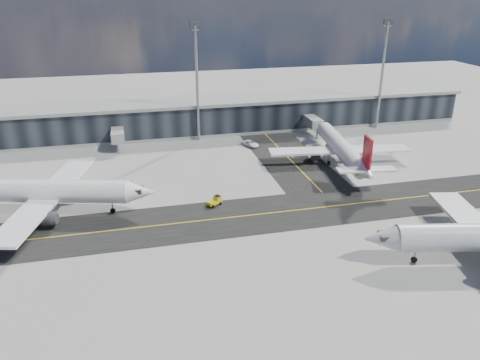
{
  "coord_description": "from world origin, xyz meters",
  "views": [
    {
      "loc": [
        -16.52,
        -65.91,
        37.07
      ],
      "look_at": [
        1.27,
        8.21,
        5.0
      ],
      "focal_mm": 35.0,
      "sensor_mm": 36.0,
      "label": 1
    }
  ],
  "objects_px": {
    "airliner_af": "(38,191)",
    "airliner_redtail": "(342,149)",
    "baggage_tug": "(215,201)",
    "service_van": "(250,144)"
  },
  "relations": [
    {
      "from": "airliner_redtail",
      "to": "baggage_tug",
      "type": "bearing_deg",
      "value": -147.33
    },
    {
      "from": "airliner_redtail",
      "to": "airliner_af",
      "type": "bearing_deg",
      "value": -162.8
    },
    {
      "from": "baggage_tug",
      "to": "airliner_redtail",
      "type": "bearing_deg",
      "value": 84.24
    },
    {
      "from": "airliner_redtail",
      "to": "baggage_tug",
      "type": "relative_size",
      "value": 12.59
    },
    {
      "from": "service_van",
      "to": "airliner_redtail",
      "type": "bearing_deg",
      "value": -71.43
    },
    {
      "from": "airliner_af",
      "to": "baggage_tug",
      "type": "relative_size",
      "value": 13.59
    },
    {
      "from": "airliner_af",
      "to": "baggage_tug",
      "type": "height_order",
      "value": "airliner_af"
    },
    {
      "from": "airliner_af",
      "to": "airliner_redtail",
      "type": "xyz_separation_m",
      "value": [
        61.29,
        9.65,
        -0.34
      ]
    },
    {
      "from": "baggage_tug",
      "to": "service_van",
      "type": "distance_m",
      "value": 34.06
    },
    {
      "from": "airliner_af",
      "to": "airliner_redtail",
      "type": "bearing_deg",
      "value": 113.72
    }
  ]
}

